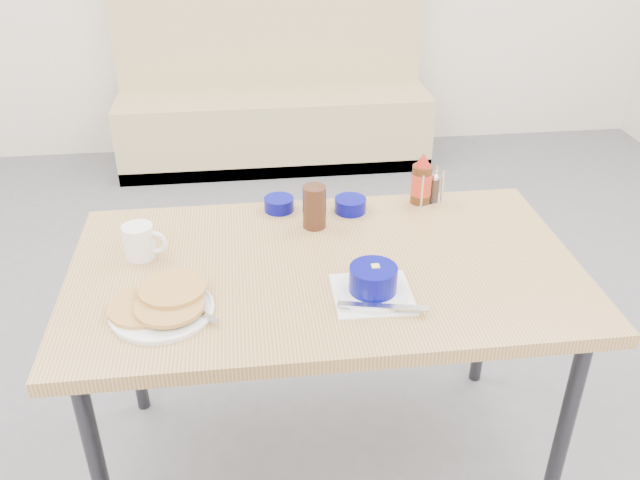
{
  "coord_description": "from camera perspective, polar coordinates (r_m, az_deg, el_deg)",
  "views": [
    {
      "loc": [
        -0.21,
        -1.31,
        1.76
      ],
      "look_at": [
        -0.01,
        0.28,
        0.82
      ],
      "focal_mm": 38.0,
      "sensor_mm": 36.0,
      "label": 1
    }
  ],
  "objects": [
    {
      "name": "syrup_bottle",
      "position": [
        2.19,
        8.54,
        4.9
      ],
      "size": [
        0.07,
        0.07,
        0.17
      ],
      "rotation": [
        0.0,
        0.0,
        0.39
      ],
      "color": "#47230F",
      "rests_on": "dining_table"
    },
    {
      "name": "amber_tumbler",
      "position": [
        2.03,
        -0.48,
        2.82
      ],
      "size": [
        0.09,
        0.09,
        0.13
      ],
      "primitive_type": "cylinder",
      "rotation": [
        0.0,
        0.0,
        0.41
      ],
      "color": "#3B1F13",
      "rests_on": "dining_table"
    },
    {
      "name": "sugar_wrapper",
      "position": [
        1.78,
        -16.25,
        -5.32
      ],
      "size": [
        0.04,
        0.04,
        0.0
      ],
      "primitive_type": "cube",
      "rotation": [
        0.0,
        0.0,
        0.76
      ],
      "color": "#D44653",
      "rests_on": "dining_table"
    },
    {
      "name": "dining_table",
      "position": [
        1.9,
        0.44,
        -3.67
      ],
      "size": [
        1.4,
        0.8,
        0.76
      ],
      "color": "tan",
      "rests_on": "ground"
    },
    {
      "name": "butter_bowl",
      "position": [
        2.13,
        2.57,
        2.96
      ],
      "size": [
        0.1,
        0.1,
        0.04
      ],
      "rotation": [
        0.0,
        0.0,
        0.03
      ],
      "color": "#050672",
      "rests_on": "dining_table"
    },
    {
      "name": "grits_setting",
      "position": [
        1.73,
        4.49,
        -3.66
      ],
      "size": [
        0.22,
        0.21,
        0.08
      ],
      "rotation": [
        0.0,
        0.0,
        -0.01
      ],
      "color": "white",
      "rests_on": "dining_table"
    },
    {
      "name": "condiment_caddy",
      "position": [
        2.21,
        9.12,
        4.1
      ],
      "size": [
        0.1,
        0.08,
        0.11
      ],
      "rotation": [
        0.0,
        0.0,
        0.34
      ],
      "color": "silver",
      "rests_on": "dining_table"
    },
    {
      "name": "booth_bench",
      "position": [
        4.34,
        -3.93,
        11.23
      ],
      "size": [
        1.9,
        0.56,
        1.22
      ],
      "color": "tan",
      "rests_on": "ground"
    },
    {
      "name": "creamer_bowl",
      "position": [
        2.14,
        -3.47,
        3.03
      ],
      "size": [
        0.09,
        0.09,
        0.04
      ],
      "rotation": [
        0.0,
        0.0,
        0.31
      ],
      "color": "#050672",
      "rests_on": "dining_table"
    },
    {
      "name": "pancake_plate",
      "position": [
        1.72,
        -13.17,
        -5.38
      ],
      "size": [
        0.27,
        0.26,
        0.05
      ],
      "rotation": [
        0.0,
        0.0,
        0.4
      ],
      "color": "white",
      "rests_on": "dining_table"
    },
    {
      "name": "coffee_mug",
      "position": [
        1.94,
        -14.88,
        -0.09
      ],
      "size": [
        0.12,
        0.09,
        0.1
      ],
      "rotation": [
        0.0,
        0.0,
        -0.26
      ],
      "color": "white",
      "rests_on": "dining_table"
    }
  ]
}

